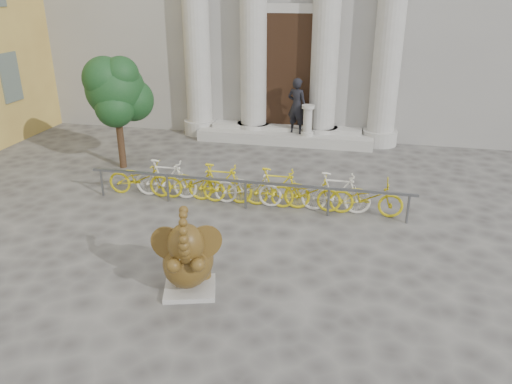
% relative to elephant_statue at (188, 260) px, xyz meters
% --- Properties ---
extents(ground, '(80.00, 80.00, 0.00)m').
position_rel_elephant_statue_xyz_m(ground, '(0.16, 0.01, -0.65)').
color(ground, '#474442').
rests_on(ground, ground).
extents(entrance_steps, '(6.00, 1.20, 0.36)m').
position_rel_elephant_statue_xyz_m(entrance_steps, '(0.16, 9.41, -0.47)').
color(entrance_steps, '#A8A59E').
rests_on(entrance_steps, ground).
extents(elephant_statue, '(1.18, 1.42, 1.80)m').
position_rel_elephant_statue_xyz_m(elephant_statue, '(0.00, 0.00, 0.00)').
color(elephant_statue, '#A8A59E').
rests_on(elephant_statue, ground).
extents(bike_rack, '(8.00, 0.53, 1.00)m').
position_rel_elephant_statue_xyz_m(bike_rack, '(0.13, 3.94, -0.15)').
color(bike_rack, slate).
rests_on(bike_rack, ground).
extents(tree, '(1.89, 1.72, 3.27)m').
position_rel_elephant_statue_xyz_m(tree, '(-4.11, 5.79, 1.63)').
color(tree, '#332114').
rests_on(tree, ground).
extents(pedestrian, '(0.80, 0.66, 1.87)m').
position_rel_elephant_statue_xyz_m(pedestrian, '(0.56, 9.36, 0.64)').
color(pedestrian, black).
rests_on(pedestrian, entrance_steps).
extents(balustrade_post, '(0.42, 0.42, 1.03)m').
position_rel_elephant_statue_xyz_m(balustrade_post, '(0.97, 9.11, 0.18)').
color(balustrade_post, '#A8A59E').
rests_on(balustrade_post, entrance_steps).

